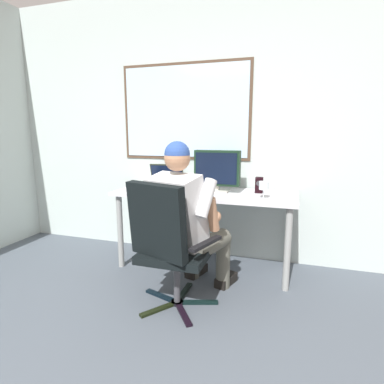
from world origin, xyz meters
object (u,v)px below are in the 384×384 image
(crt_monitor, at_px, (217,169))
(laptop, at_px, (165,182))
(office_chair, at_px, (167,241))
(person_seated, at_px, (187,219))
(desk_speaker, at_px, (259,185))
(desk, at_px, (205,201))
(wine_glass, at_px, (264,187))

(crt_monitor, xyz_separation_m, laptop, (-0.55, 0.04, -0.15))
(office_chair, bearing_deg, crt_monitor, 79.80)
(person_seated, bearing_deg, desk_speaker, 56.12)
(desk, relative_size, wine_glass, 11.40)
(laptop, bearing_deg, person_seated, -55.32)
(desk, distance_m, crt_monitor, 0.33)
(laptop, xyz_separation_m, wine_glass, (1.00, -0.22, 0.04))
(person_seated, relative_size, desk_speaker, 8.62)
(person_seated, relative_size, wine_glass, 8.40)
(crt_monitor, relative_size, wine_glass, 2.88)
(desk, distance_m, person_seated, 0.60)
(desk, xyz_separation_m, laptop, (-0.44, 0.07, 0.16))
(laptop, bearing_deg, wine_glass, -12.58)
(office_chair, bearing_deg, desk, 86.77)
(crt_monitor, distance_m, laptop, 0.57)
(desk, distance_m, laptop, 0.47)
(person_seated, distance_m, desk_speaker, 0.87)
(desk, xyz_separation_m, desk_speaker, (0.50, 0.11, 0.17))
(desk, bearing_deg, desk_speaker, 12.59)
(desk, bearing_deg, person_seated, -87.86)
(person_seated, distance_m, crt_monitor, 0.71)
(person_seated, height_order, wine_glass, person_seated)
(office_chair, relative_size, laptop, 2.55)
(office_chair, height_order, person_seated, person_seated)
(office_chair, distance_m, person_seated, 0.27)
(wine_glass, bearing_deg, person_seated, -140.55)
(office_chair, bearing_deg, laptop, 113.35)
(desk, xyz_separation_m, office_chair, (-0.05, -0.84, -0.12))
(desk, xyz_separation_m, person_seated, (0.02, -0.60, -0.01))
(laptop, relative_size, desk_speaker, 2.65)
(desk, relative_size, laptop, 4.42)
(crt_monitor, height_order, desk_speaker, crt_monitor)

